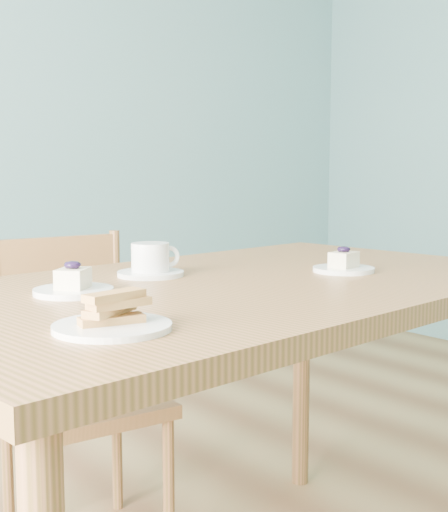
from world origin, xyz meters
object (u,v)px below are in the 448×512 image
object	(u,v)px
coffee_cup	(151,262)
biscotti_plate	(112,319)
cheesecake_plate_near	(344,265)
dining_chair	(79,389)
cheesecake_plate_far	(73,286)
dining_table	(232,317)

from	to	relation	value
coffee_cup	biscotti_plate	size ratio (longest dim) A/B	0.83
cheesecake_plate_near	biscotti_plate	size ratio (longest dim) A/B	0.80
cheesecake_plate_near	biscotti_plate	world-z (taller)	cheesecake_plate_near
dining_chair	coffee_cup	size ratio (longest dim) A/B	5.63
dining_chair	coffee_cup	distance (m)	0.55
cheesecake_plate_far	coffee_cup	bearing A→B (deg)	22.27
coffee_cup	cheesecake_plate_near	bearing A→B (deg)	-6.40
dining_table	cheesecake_plate_near	bearing A→B (deg)	-15.55
dining_table	cheesecake_plate_far	xyz separation A→B (m)	(-0.35, 0.08, 0.10)
dining_chair	coffee_cup	world-z (taller)	coffee_cup
cheesecake_plate_near	cheesecake_plate_far	world-z (taller)	cheesecake_plate_far
cheesecake_plate_far	dining_chair	bearing A→B (deg)	62.23
cheesecake_plate_far	biscotti_plate	xyz separation A→B (m)	(-0.10, -0.33, 0.00)
cheesecake_plate_near	coffee_cup	xyz separation A→B (m)	(-0.40, 0.24, 0.02)
dining_chair	cheesecake_plate_far	world-z (taller)	cheesecake_plate_far
dining_table	coffee_cup	size ratio (longest dim) A/B	10.21
cheesecake_plate_far	coffee_cup	xyz separation A→B (m)	(0.26, 0.10, 0.02)
dining_table	coffee_cup	world-z (taller)	coffee_cup
dining_table	cheesecake_plate_near	xyz separation A→B (m)	(0.31, -0.06, 0.10)
dining_table	biscotti_plate	size ratio (longest dim) A/B	8.48
dining_chair	biscotti_plate	bearing A→B (deg)	-108.88
biscotti_plate	coffee_cup	bearing A→B (deg)	50.47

